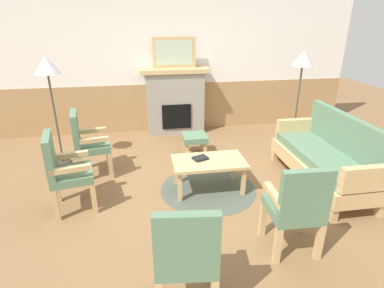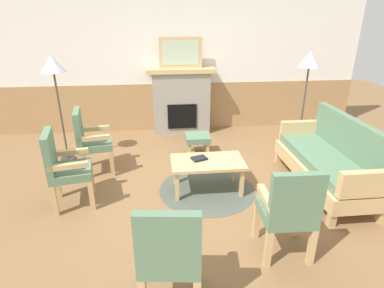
{
  "view_description": "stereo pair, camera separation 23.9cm",
  "coord_description": "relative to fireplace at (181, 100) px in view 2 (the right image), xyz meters",
  "views": [
    {
      "loc": [
        -0.66,
        -3.63,
        2.23
      ],
      "look_at": [
        0.0,
        0.35,
        0.55
      ],
      "focal_mm": 29.31,
      "sensor_mm": 36.0,
      "label": 1
    },
    {
      "loc": [
        -0.43,
        -3.66,
        2.23
      ],
      "look_at": [
        0.0,
        0.35,
        0.55
      ],
      "focal_mm": 29.31,
      "sensor_mm": 36.0,
      "label": 2
    }
  ],
  "objects": [
    {
      "name": "ground_plane",
      "position": [
        0.0,
        -2.35,
        -0.65
      ],
      "size": [
        14.0,
        14.0,
        0.0
      ],
      "primitive_type": "plane",
      "color": "olive"
    },
    {
      "name": "wall_back",
      "position": [
        0.0,
        0.25,
        0.66
      ],
      "size": [
        7.2,
        0.14,
        2.7
      ],
      "color": "white",
      "rests_on": "ground_plane"
    },
    {
      "name": "fireplace",
      "position": [
        0.0,
        0.0,
        0.0
      ],
      "size": [
        1.3,
        0.44,
        1.28
      ],
      "color": "gray",
      "rests_on": "ground_plane"
    },
    {
      "name": "framed_picture",
      "position": [
        0.0,
        0.0,
        0.91
      ],
      "size": [
        0.8,
        0.04,
        0.56
      ],
      "color": "tan",
      "rests_on": "fireplace"
    },
    {
      "name": "couch",
      "position": [
        1.8,
        -2.41,
        -0.26
      ],
      "size": [
        0.7,
        1.8,
        0.98
      ],
      "color": "tan",
      "rests_on": "ground_plane"
    },
    {
      "name": "coffee_table",
      "position": [
        0.17,
        -2.32,
        -0.27
      ],
      "size": [
        0.96,
        0.56,
        0.44
      ],
      "color": "tan",
      "rests_on": "ground_plane"
    },
    {
      "name": "round_rug",
      "position": [
        0.17,
        -2.32,
        -0.65
      ],
      "size": [
        1.31,
        1.31,
        0.01
      ],
      "primitive_type": "cylinder",
      "color": "#4C564C",
      "rests_on": "ground_plane"
    },
    {
      "name": "book_on_table",
      "position": [
        0.07,
        -2.27,
        -0.2
      ],
      "size": [
        0.23,
        0.2,
        0.03
      ],
      "primitive_type": "cube",
      "rotation": [
        0.0,
        0.0,
        0.37
      ],
      "color": "black",
      "rests_on": "coffee_table"
    },
    {
      "name": "footstool",
      "position": [
        0.18,
        -1.17,
        -0.37
      ],
      "size": [
        0.4,
        0.4,
        0.36
      ],
      "color": "tan",
      "rests_on": "ground_plane"
    },
    {
      "name": "armchair_near_fireplace",
      "position": [
        -1.47,
        -1.62,
        -0.11
      ],
      "size": [
        0.55,
        0.55,
        0.98
      ],
      "color": "tan",
      "rests_on": "ground_plane"
    },
    {
      "name": "armchair_by_window_left",
      "position": [
        -1.61,
        -2.48,
        -0.11
      ],
      "size": [
        0.56,
        0.56,
        0.98
      ],
      "color": "tan",
      "rests_on": "ground_plane"
    },
    {
      "name": "armchair_front_left",
      "position": [
        0.74,
        -3.64,
        -0.11
      ],
      "size": [
        0.5,
        0.5,
        0.98
      ],
      "color": "tan",
      "rests_on": "ground_plane"
    },
    {
      "name": "armchair_front_center",
      "position": [
        -0.39,
        -4.09,
        -0.11
      ],
      "size": [
        0.53,
        0.53,
        0.98
      ],
      "color": "tan",
      "rests_on": "ground_plane"
    },
    {
      "name": "floor_lamp_by_couch",
      "position": [
        2.01,
        -1.06,
        0.8
      ],
      "size": [
        0.36,
        0.36,
        1.68
      ],
      "color": "#332D28",
      "rests_on": "ground_plane"
    },
    {
      "name": "floor_lamp_by_chairs",
      "position": [
        -1.97,
        -1.13,
        0.8
      ],
      "size": [
        0.36,
        0.36,
        1.68
      ],
      "color": "#332D28",
      "rests_on": "ground_plane"
    }
  ]
}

